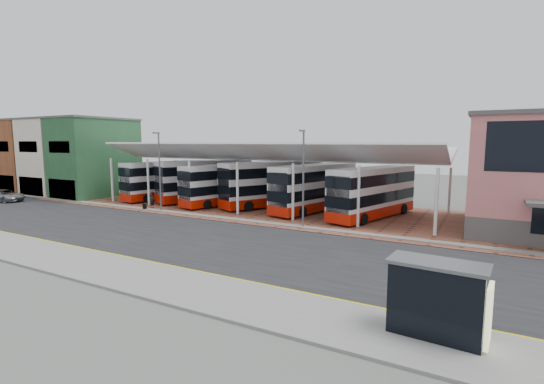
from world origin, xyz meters
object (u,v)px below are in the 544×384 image
object	(u,v)px
bus_3	(272,184)
silver_car	(3,196)
bus_5	(373,193)
bus_0	(166,180)
pedestrian	(152,201)
bus_2	(226,185)
bus_shelter	(444,294)
bus_1	(205,181)
bus_4	(315,188)

from	to	relation	value
bus_3	silver_car	distance (m)	32.45
bus_5	silver_car	xyz separation A→B (m)	(-41.35, -11.29, -1.67)
silver_car	bus_0	bearing A→B (deg)	-68.18
bus_0	silver_car	distance (m)	19.17
bus_0	pedestrian	bearing A→B (deg)	-45.90
bus_2	bus_shelter	xyz separation A→B (m)	(24.91, -21.75, -0.46)
bus_0	bus_1	xyz separation A→B (m)	(5.51, 0.89, 0.11)
bus_2	bus_5	bearing A→B (deg)	17.23
bus_1	bus_2	bearing A→B (deg)	5.77
bus_shelter	bus_5	bearing A→B (deg)	114.52
bus_5	bus_0	bearing A→B (deg)	-164.30
silver_car	bus_2	bearing A→B (deg)	-80.47
silver_car	pedestrian	bearing A→B (deg)	-89.87
bus_shelter	bus_3	bearing A→B (deg)	134.34
silver_car	pedestrian	size ratio (longest dim) A/B	3.25
bus_4	bus_5	world-z (taller)	bus_4
pedestrian	bus_shelter	size ratio (longest dim) A/B	0.45
bus_0	bus_shelter	world-z (taller)	bus_0
bus_4	silver_car	bearing A→B (deg)	-147.80
bus_3	bus_4	bearing A→B (deg)	22.32
silver_car	bus_4	bearing A→B (deg)	-85.79
bus_0	bus_4	xyz separation A→B (m)	(19.82, 0.61, 0.06)
bus_1	silver_car	size ratio (longest dim) A/B	2.33
bus_0	bus_3	bearing A→B (deg)	15.98
bus_3	pedestrian	size ratio (longest dim) A/B	7.55
bus_4	bus_5	size ratio (longest dim) A/B	1.01
bus_2	bus_4	xyz separation A→B (m)	(10.47, 0.89, 0.11)
bus_3	silver_car	world-z (taller)	bus_3
bus_0	bus_1	bearing A→B (deg)	21.03
bus_1	bus_5	xyz separation A→B (m)	(20.45, -0.91, -0.08)
bus_0	bus_3	size ratio (longest dim) A/B	0.97
bus_3	pedestrian	distance (m)	12.99
bus_0	bus_3	world-z (taller)	bus_3
bus_shelter	silver_car	bearing A→B (deg)	171.69
bus_3	bus_5	bearing A→B (deg)	21.75
bus_1	silver_car	xyz separation A→B (m)	(-20.90, -12.20, -1.74)
bus_2	pedestrian	distance (m)	8.18
bus_3	bus_4	xyz separation A→B (m)	(5.26, -0.44, -0.08)
pedestrian	bus_4	bearing A→B (deg)	-61.35
bus_5	pedestrian	bearing A→B (deg)	-148.42
bus_5	pedestrian	size ratio (longest dim) A/B	7.45
bus_5	silver_car	world-z (taller)	bus_5
bus_3	silver_car	size ratio (longest dim) A/B	2.32
bus_4	bus_shelter	world-z (taller)	bus_4
bus_2	silver_car	bearing A→B (deg)	-139.65
bus_5	bus_shelter	world-z (taller)	bus_5
bus_3	bus_5	size ratio (longest dim) A/B	1.01
bus_2	bus_3	xyz separation A→B (m)	(5.22, 1.34, 0.19)
silver_car	bus_5	bearing A→B (deg)	-89.23
bus_1	bus_4	bearing A→B (deg)	21.67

